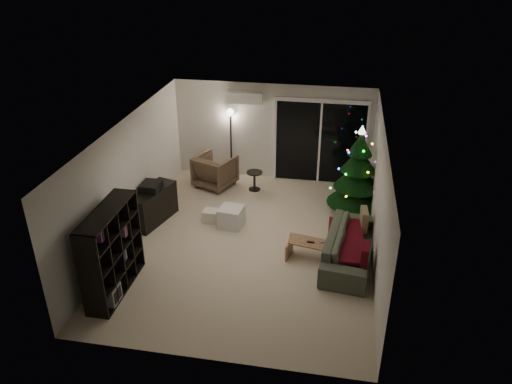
% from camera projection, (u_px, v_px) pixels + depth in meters
% --- Properties ---
extents(room, '(6.50, 7.51, 2.60)m').
position_uv_depth(room, '(281.00, 171.00, 11.12)').
color(room, beige).
rests_on(room, ground).
extents(bookshelf, '(0.66, 1.66, 1.61)m').
position_uv_depth(bookshelf, '(101.00, 250.00, 8.68)').
color(bookshelf, black).
rests_on(bookshelf, floor).
extents(media_cabinet, '(0.78, 1.32, 0.78)m').
position_uv_depth(media_cabinet, '(153.00, 205.00, 10.98)').
color(media_cabinet, black).
rests_on(media_cabinet, floor).
extents(stereo, '(0.39, 0.47, 0.17)m').
position_uv_depth(stereo, '(151.00, 186.00, 10.77)').
color(stereo, black).
rests_on(stereo, media_cabinet).
extents(armchair, '(1.15, 1.17, 0.82)m').
position_uv_depth(armchair, '(215.00, 171.00, 12.54)').
color(armchair, '#3D3025').
rests_on(armchair, floor).
extents(ottoman, '(0.55, 0.55, 0.44)m').
position_uv_depth(ottoman, '(231.00, 217.00, 10.87)').
color(ottoman, silver).
rests_on(ottoman, floor).
extents(cardboard_box_a, '(0.40, 0.31, 0.27)m').
position_uv_depth(cardboard_box_a, '(212.00, 216.00, 11.07)').
color(cardboard_box_a, silver).
rests_on(cardboard_box_a, floor).
extents(cardboard_box_b, '(0.40, 0.33, 0.25)m').
position_uv_depth(cardboard_box_b, '(222.00, 217.00, 11.06)').
color(cardboard_box_b, silver).
rests_on(cardboard_box_b, floor).
extents(side_table, '(0.47, 0.47, 0.49)m').
position_uv_depth(side_table, '(254.00, 181.00, 12.42)').
color(side_table, black).
rests_on(side_table, floor).
extents(floor_lamp, '(0.28, 0.28, 1.75)m').
position_uv_depth(floor_lamp, '(231.00, 144.00, 12.95)').
color(floor_lamp, black).
rests_on(floor_lamp, floor).
extents(sofa, '(1.12, 2.29, 0.64)m').
position_uv_depth(sofa, '(350.00, 246.00, 9.66)').
color(sofa, '#4C5745').
rests_on(sofa, floor).
extents(sofa_throw, '(0.69, 1.59, 0.05)m').
position_uv_depth(sofa_throw, '(345.00, 239.00, 9.61)').
color(sofa_throw, '#5C0512').
rests_on(sofa_throw, sofa).
extents(cushion_a, '(0.16, 0.43, 0.42)m').
position_uv_depth(cushion_a, '(364.00, 219.00, 10.07)').
color(cushion_a, '#8C805C').
rests_on(cushion_a, sofa).
extents(cushion_b, '(0.16, 0.43, 0.42)m').
position_uv_depth(cushion_b, '(365.00, 255.00, 8.93)').
color(cushion_b, '#5C0512').
rests_on(cushion_b, sofa).
extents(coffee_table, '(1.24, 0.63, 0.38)m').
position_uv_depth(coffee_table, '(318.00, 251.00, 9.74)').
color(coffee_table, '#97684B').
rests_on(coffee_table, floor).
extents(remote_a, '(0.15, 0.04, 0.02)m').
position_uv_depth(remote_a, '(311.00, 242.00, 9.67)').
color(remote_a, black).
rests_on(remote_a, coffee_table).
extents(remote_b, '(0.14, 0.08, 0.02)m').
position_uv_depth(remote_b, '(324.00, 242.00, 9.68)').
color(remote_b, slate).
rests_on(remote_b, coffee_table).
extents(christmas_tree, '(1.47, 1.47, 2.09)m').
position_uv_depth(christmas_tree, '(358.00, 170.00, 11.06)').
color(christmas_tree, black).
rests_on(christmas_tree, floor).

